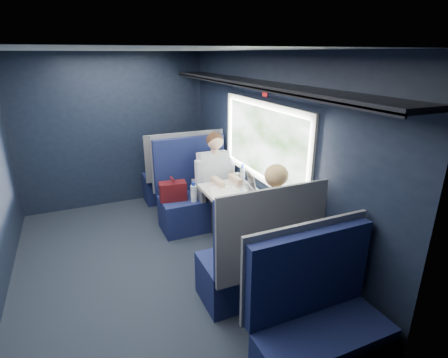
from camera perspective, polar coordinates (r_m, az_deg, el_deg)
name	(u,v)px	position (r m, az deg, el deg)	size (l,w,h in m)	color
ground	(150,271)	(4.09, -12.00, -14.45)	(2.80, 4.20, 0.01)	black
room_shell	(141,140)	(3.49, -13.36, 6.17)	(3.00, 4.40, 2.40)	black
table	(234,201)	(4.05, 1.72, -3.56)	(0.62, 1.00, 0.74)	#54565E
seat_bay_near	(194,196)	(4.82, -4.88, -2.78)	(1.04, 0.62, 1.26)	#0B1034
seat_bay_far	(256,262)	(3.41, 5.30, -13.29)	(1.04, 0.62, 1.26)	#0B1034
seat_row_front	(176,176)	(5.66, -7.81, 0.47)	(1.04, 0.51, 1.16)	#0B1034
seat_row_back	(318,328)	(2.81, 15.08, -22.47)	(1.04, 0.51, 1.16)	#0B1034
man	(217,177)	(4.65, -1.21, 0.34)	(0.53, 0.56, 1.32)	black
woman	(271,220)	(3.49, 7.75, -6.61)	(0.53, 0.56, 1.32)	black
papers	(236,197)	(3.95, 1.92, -2.96)	(0.51, 0.74, 0.01)	white
laptop	(247,185)	(4.14, 3.74, -1.00)	(0.27, 0.32, 0.22)	silver
bottle_small	(243,173)	(4.43, 3.05, 0.93)	(0.06, 0.06, 0.22)	silver
cup	(237,176)	(4.47, 2.11, 0.42)	(0.07, 0.07, 0.09)	white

